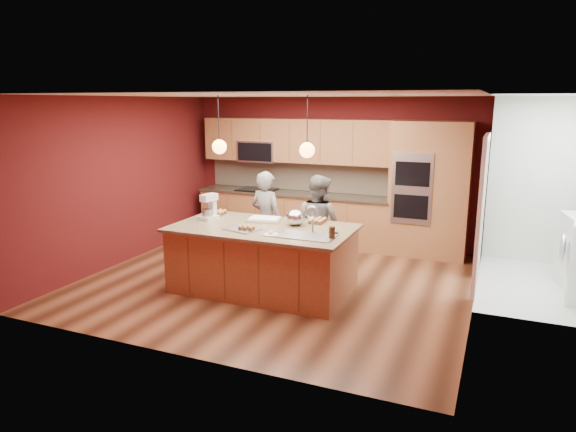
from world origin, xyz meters
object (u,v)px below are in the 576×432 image
at_px(person_right, 318,225).
at_px(island, 264,258).
at_px(mixing_bowl, 295,218).
at_px(person_left, 266,220).
at_px(stand_mixer, 209,209).

bearing_deg(person_right, island, 84.39).
height_order(island, mixing_bowl, island).
relative_size(person_left, person_right, 1.01).
relative_size(island, mixing_bowl, 9.02).
height_order(stand_mixer, mixing_bowl, stand_mixer).
distance_m(island, person_left, 1.08).
height_order(person_left, person_right, person_left).
distance_m(person_right, stand_mixer, 1.66).
distance_m(person_left, stand_mixer, 1.05).
distance_m(stand_mixer, mixing_bowl, 1.31).
xyz_separation_m(island, person_left, (-0.40, 0.95, 0.31)).
bearing_deg(mixing_bowl, stand_mixer, -173.07).
xyz_separation_m(person_left, person_right, (0.87, 0.00, -0.00)).
bearing_deg(person_left, person_right, -167.14).
xyz_separation_m(person_left, stand_mixer, (-0.52, -0.85, 0.30)).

